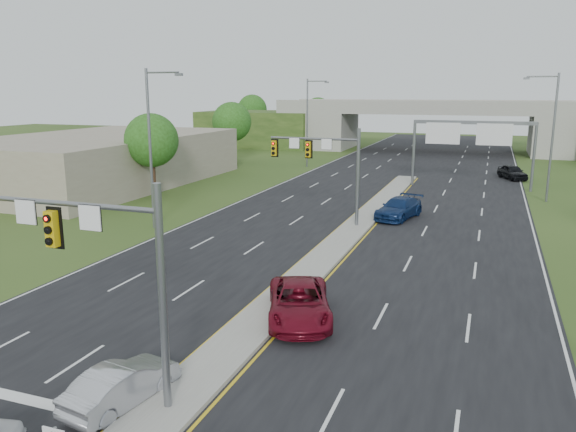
# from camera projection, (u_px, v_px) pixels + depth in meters

# --- Properties ---
(ground) EXTENTS (240.00, 240.00, 0.00)m
(ground) POSITION_uv_depth(u_px,v_px,m) (168.00, 411.00, 17.03)
(ground) COLOR #2A4418
(ground) RESTS_ON ground
(road) EXTENTS (24.00, 160.00, 0.02)m
(road) POSITION_uv_depth(u_px,v_px,m) (382.00, 202.00, 49.15)
(road) COLOR black
(road) RESTS_ON ground
(median) EXTENTS (2.00, 54.00, 0.16)m
(median) POSITION_uv_depth(u_px,v_px,m) (350.00, 232.00, 38.12)
(median) COLOR gray
(median) RESTS_ON road
(lane_markings) EXTENTS (23.72, 160.00, 0.01)m
(lane_markings) POSITION_uv_depth(u_px,v_px,m) (360.00, 215.00, 43.76)
(lane_markings) COLOR gold
(lane_markings) RESTS_ON road
(signal_mast_near) EXTENTS (6.62, 0.60, 7.00)m
(signal_mast_near) POSITION_uv_depth(u_px,v_px,m) (94.00, 255.00, 16.69)
(signal_mast_near) COLOR slate
(signal_mast_near) RESTS_ON ground
(signal_mast_far) EXTENTS (6.62, 0.60, 7.00)m
(signal_mast_far) POSITION_uv_depth(u_px,v_px,m) (327.00, 160.00, 39.63)
(signal_mast_far) COLOR slate
(signal_mast_far) RESTS_ON ground
(sign_gantry) EXTENTS (11.58, 0.44, 6.67)m
(sign_gantry) POSITION_uv_depth(u_px,v_px,m) (471.00, 136.00, 54.89)
(sign_gantry) COLOR slate
(sign_gantry) RESTS_ON ground
(overpass) EXTENTS (80.00, 14.00, 8.10)m
(overpass) POSITION_uv_depth(u_px,v_px,m) (436.00, 129.00, 89.67)
(overpass) COLOR gray
(overpass) RESTS_ON ground
(lightpole_l_mid) EXTENTS (2.85, 0.25, 11.00)m
(lightpole_l_mid) POSITION_uv_depth(u_px,v_px,m) (152.00, 142.00, 38.48)
(lightpole_l_mid) COLOR slate
(lightpole_l_mid) RESTS_ON ground
(lightpole_l_far) EXTENTS (2.85, 0.25, 11.00)m
(lightpole_l_far) POSITION_uv_depth(u_px,v_px,m) (309.00, 119.00, 70.60)
(lightpole_l_far) COLOR slate
(lightpole_l_far) RESTS_ON ground
(lightpole_r_far) EXTENTS (2.85, 0.25, 11.00)m
(lightpole_r_far) POSITION_uv_depth(u_px,v_px,m) (551.00, 132.00, 47.98)
(lightpole_r_far) COLOR slate
(lightpole_r_far) RESTS_ON ground
(tree_l_near) EXTENTS (4.80, 4.80, 7.60)m
(tree_l_near) POSITION_uv_depth(u_px,v_px,m) (151.00, 141.00, 50.09)
(tree_l_near) COLOR #382316
(tree_l_near) RESTS_ON ground
(tree_l_mid) EXTENTS (5.20, 5.20, 8.12)m
(tree_l_mid) POSITION_uv_depth(u_px,v_px,m) (232.00, 122.00, 74.29)
(tree_l_mid) COLOR #382316
(tree_l_mid) RESTS_ON ground
(tree_back_a) EXTENTS (6.00, 6.00, 8.85)m
(tree_back_a) POSITION_uv_depth(u_px,v_px,m) (252.00, 109.00, 114.66)
(tree_back_a) COLOR #382316
(tree_back_a) RESTS_ON ground
(tree_back_b) EXTENTS (5.60, 5.60, 8.32)m
(tree_back_b) POSITION_uv_depth(u_px,v_px,m) (318.00, 112.00, 110.07)
(tree_back_b) COLOR #382316
(tree_back_b) RESTS_ON ground
(commercial_building) EXTENTS (18.00, 30.00, 5.00)m
(commercial_building) POSITION_uv_depth(u_px,v_px,m) (98.00, 160.00, 58.59)
(commercial_building) COLOR gray
(commercial_building) RESTS_ON ground
(car_silver) EXTENTS (2.01, 4.14, 1.31)m
(car_silver) POSITION_uv_depth(u_px,v_px,m) (122.00, 384.00, 17.23)
(car_silver) COLOR #A3A5AB
(car_silver) RESTS_ON road
(car_far_a) EXTENTS (4.31, 6.05, 1.53)m
(car_far_a) POSITION_uv_depth(u_px,v_px,m) (299.00, 302.00, 23.65)
(car_far_a) COLOR maroon
(car_far_a) RESTS_ON road
(car_far_b) EXTENTS (3.42, 5.75, 1.56)m
(car_far_b) POSITION_uv_depth(u_px,v_px,m) (399.00, 208.00, 42.58)
(car_far_b) COLOR #0C214B
(car_far_b) RESTS_ON road
(car_far_c) EXTENTS (3.51, 4.96, 1.57)m
(car_far_c) POSITION_uv_depth(u_px,v_px,m) (512.00, 172.00, 61.63)
(car_far_c) COLOR black
(car_far_c) RESTS_ON road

